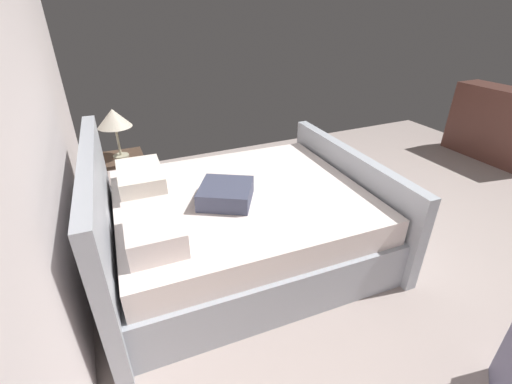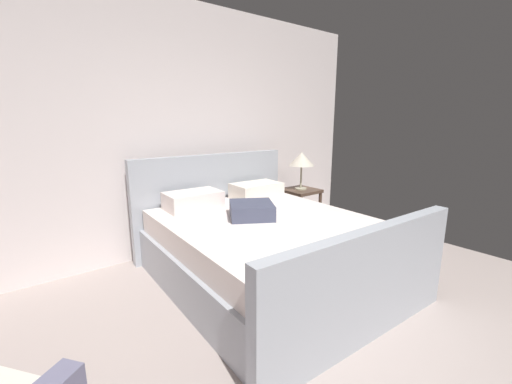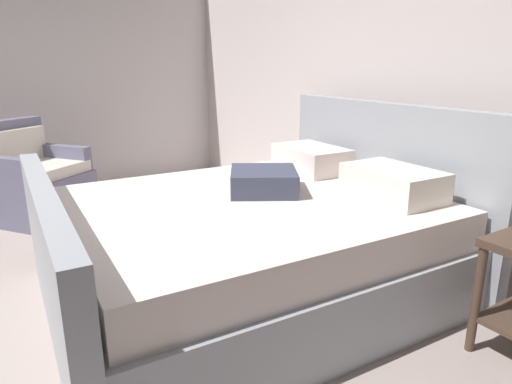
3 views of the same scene
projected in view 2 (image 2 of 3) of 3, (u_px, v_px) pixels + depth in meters
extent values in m
cube|color=silver|center=(168.00, 131.00, 3.70)|extent=(5.65, 0.12, 2.80)
cube|color=#A5ABB4|center=(268.00, 261.00, 3.14)|extent=(1.88, 2.14, 0.40)
cube|color=#A5ABB4|center=(213.00, 202.00, 3.92)|extent=(1.92, 0.18, 1.13)
cube|color=#A5ABB4|center=(366.00, 287.00, 2.23)|extent=(1.92, 0.18, 0.83)
cube|color=white|center=(268.00, 231.00, 3.07)|extent=(1.80, 2.08, 0.22)
cube|color=white|center=(193.00, 200.00, 3.40)|extent=(0.57, 0.38, 0.18)
cube|color=white|center=(256.00, 191.00, 3.86)|extent=(0.57, 0.38, 0.18)
cube|color=#41465C|center=(252.00, 210.00, 3.11)|extent=(0.55, 0.55, 0.14)
cube|color=#4B382B|center=(301.00, 191.00, 4.47)|extent=(0.44, 0.44, 0.04)
cube|color=#4B382B|center=(300.00, 219.00, 4.55)|extent=(0.40, 0.40, 0.02)
cylinder|color=#4B382B|center=(300.00, 217.00, 4.27)|extent=(0.04, 0.04, 0.56)
cylinder|color=#4B382B|center=(320.00, 212.00, 4.50)|extent=(0.04, 0.04, 0.56)
cylinder|color=#4B382B|center=(281.00, 211.00, 4.56)|extent=(0.04, 0.04, 0.56)
cylinder|color=#4B382B|center=(300.00, 207.00, 4.79)|extent=(0.04, 0.04, 0.56)
cylinder|color=#B7B293|center=(301.00, 188.00, 4.46)|extent=(0.16, 0.16, 0.02)
cylinder|color=#B7B293|center=(301.00, 177.00, 4.43)|extent=(0.02, 0.02, 0.30)
cone|color=beige|center=(302.00, 159.00, 4.37)|extent=(0.33, 0.33, 0.18)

